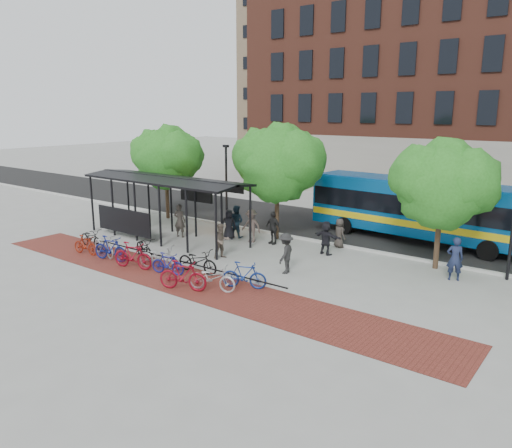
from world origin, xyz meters
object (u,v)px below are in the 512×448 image
Objects in this scene: bike_8 at (198,261)px; bike_10 at (212,278)px; bike_2 at (104,245)px; pedestrian_6 at (339,233)px; pedestrian_1 at (180,221)px; tree_c at (445,182)px; tree_b at (279,160)px; pedestrian_8 at (222,241)px; bike_5 at (133,255)px; pedestrian_0 at (229,224)px; bike_7 at (168,264)px; bus at (422,207)px; pedestrian_2 at (236,221)px; bike_0 at (91,238)px; tree_a at (167,155)px; pedestrian_9 at (286,253)px; bus_shelter at (164,186)px; bike_1 at (85,245)px; pedestrian_4 at (273,228)px; bike_4 at (144,248)px; bike_11 at (244,275)px; bike_9 at (183,275)px; pedestrian_5 at (326,238)px; lamp_post_left at (226,184)px; pedestrian_3 at (251,226)px; bike_6 at (160,257)px; bike_3 at (111,248)px.

bike_10 is (2.04, -1.30, -0.02)m from bike_8.
pedestrian_6 is at bearing -32.72° from bike_2.
tree_c is at bearing 179.06° from pedestrian_1.
pedestrian_8 is at bearing -90.68° from tree_b.
bike_5 is 6.82m from pedestrian_0.
bike_2 reaches higher than bike_7.
bike_2 is 5.67m from bike_8.
bus reaches higher than bike_8.
bike_7 is 7.21m from pedestrian_2.
bike_8 is at bearing 94.99° from pedestrian_6.
bike_5 is (4.68, -1.01, 0.11)m from bike_0.
pedestrian_9 is (12.74, -4.84, -3.31)m from tree_a.
bike_0 is at bearing -114.57° from bus_shelter.
tree_c is 10.75m from pedestrian_8.
pedestrian_4 reaches higher than bike_1.
bike_7 is (-9.34, -8.18, -3.56)m from tree_c.
bike_4 is 10.18m from pedestrian_6.
pedestrian_2 reaches higher than bike_0.
bike_11 is at bearing 123.96° from pedestrian_2.
tree_a reaches higher than pedestrian_9.
pedestrian_6 reaches higher than bike_10.
tree_a is at bearing -176.73° from pedestrian_4.
pedestrian_5 is (2.09, 8.03, 0.24)m from bike_9.
tree_b is at bearing -158.40° from pedestrian_2.
bike_4 is 3.66m from bike_8.
pedestrian_9 reaches higher than bike_1.
lamp_post_left is 6.77m from pedestrian_8.
pedestrian_3 reaches higher than pedestrian_6.
bus is 7.49× the size of pedestrian_0.
bike_0 is 0.95× the size of bike_4.
bike_11 is 7.11m from pedestrian_4.
pedestrian_6 is (5.77, 1.66, -0.15)m from pedestrian_2.
bike_6 is 5.84m from pedestrian_9.
bus is at bearing -160.37° from pedestrian_1.
bike_5 is at bearing -97.39° from bike_1.
bike_5 is 0.97× the size of bike_8.
pedestrian_3 is at bearing -40.27° from bike_0.
lamp_post_left reaches higher than pedestrian_9.
bike_10 is (8.64, 0.02, 0.05)m from bike_1.
bus is at bearing -51.20° from bike_1.
bike_11 is 9.33m from pedestrian_1.
bike_5 is 1.20× the size of pedestrian_5.
tree_a is at bearing 20.45° from bike_0.
tree_c is 2.84× the size of bike_9.
pedestrian_8 is at bearing -57.86° from bike_3.
pedestrian_8 is at bearing -91.88° from pedestrian_0.
bike_10 is (-3.97, -12.86, -1.41)m from bus.
tree_a is 8.99m from pedestrian_3.
pedestrian_2 is at bearing 19.85° from bike_8.
bus is 18.09m from bike_1.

